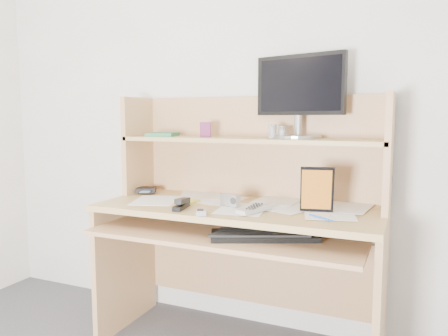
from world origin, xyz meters
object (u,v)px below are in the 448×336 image
at_px(monitor, 299,94).
at_px(keyboard, 264,235).
at_px(tv_remote, 254,209).
at_px(desk, 244,213).
at_px(game_case, 317,189).

bearing_deg(monitor, keyboard, -83.13).
bearing_deg(monitor, tv_remote, -94.63).
distance_m(keyboard, monitor, 0.75).
height_order(desk, keyboard, desk).
distance_m(desk, game_case, 0.44).
xyz_separation_m(desk, keyboard, (0.20, -0.26, -0.03)).
relative_size(keyboard, tv_remote, 2.50).
distance_m(keyboard, tv_remote, 0.13).
relative_size(tv_remote, monitor, 0.42).
height_order(game_case, monitor, monitor).
bearing_deg(tv_remote, keyboard, -17.88).
bearing_deg(game_case, desk, 151.26).
height_order(tv_remote, monitor, monitor).
distance_m(desk, tv_remote, 0.25).
xyz_separation_m(game_case, monitor, (-0.15, 0.24, 0.44)).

